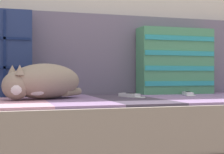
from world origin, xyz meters
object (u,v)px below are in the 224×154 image
object	(u,v)px
sleeping_cat	(42,82)
game_remote_far	(130,95)
throw_pillow_striped	(175,61)
game_remote_near	(188,94)
couch	(123,138)

from	to	relation	value
sleeping_cat	game_remote_far	world-z (taller)	sleeping_cat
throw_pillow_striped	game_remote_near	distance (m)	0.25
sleeping_cat	game_remote_far	xyz separation A→B (m)	(0.43, 0.03, -0.07)
sleeping_cat	game_remote_near	size ratio (longest dim) A/B	2.04
couch	sleeping_cat	bearing A→B (deg)	-177.03
couch	game_remote_far	world-z (taller)	game_remote_far
game_remote_near	couch	bearing A→B (deg)	-170.95
sleeping_cat	couch	bearing A→B (deg)	2.97
sleeping_cat	game_remote_far	distance (m)	0.44
throw_pillow_striped	game_remote_near	bearing A→B (deg)	-93.60
sleeping_cat	game_remote_near	bearing A→B (deg)	6.00
throw_pillow_striped	game_remote_far	size ratio (longest dim) A/B	2.37
couch	throw_pillow_striped	size ratio (longest dim) A/B	4.32
sleeping_cat	game_remote_far	size ratio (longest dim) A/B	2.16
couch	throw_pillow_striped	bearing A→B (deg)	30.03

